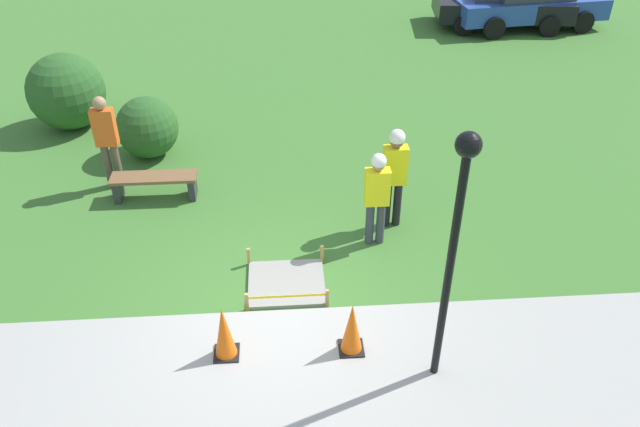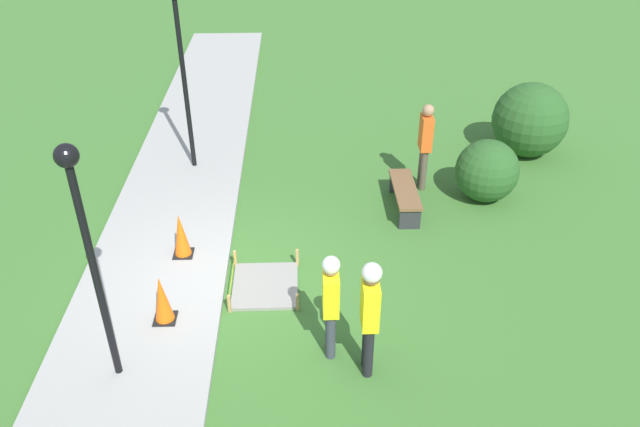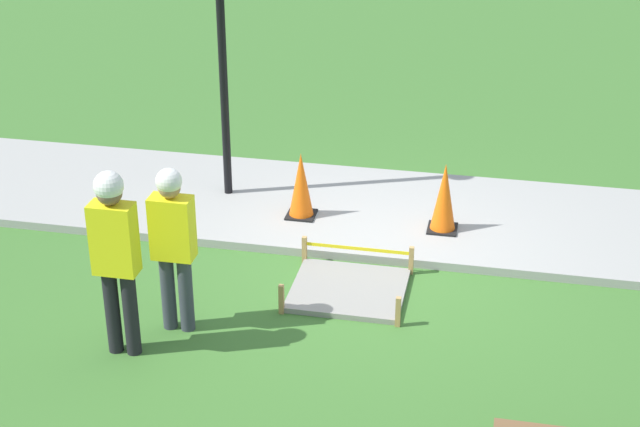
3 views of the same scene
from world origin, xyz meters
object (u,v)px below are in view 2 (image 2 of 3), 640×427
(traffic_cone_far_patch, at_px, (162,299))
(worker_supervisor, at_px, (331,298))
(bystander_in_orange_shirt, at_px, (425,141))
(lamppost_far, at_px, (181,53))
(park_bench, at_px, (405,194))
(lamppost_near, at_px, (85,233))
(traffic_cone_near_patch, at_px, (181,235))
(worker_assistant, at_px, (370,309))

(traffic_cone_far_patch, bearing_deg, worker_supervisor, 74.90)
(bystander_in_orange_shirt, bearing_deg, lamppost_far, -101.34)
(traffic_cone_far_patch, relative_size, park_bench, 0.51)
(lamppost_far, bearing_deg, bystander_in_orange_shirt, 78.66)
(traffic_cone_far_patch, relative_size, worker_supervisor, 0.47)
(bystander_in_orange_shirt, bearing_deg, lamppost_near, -45.04)
(traffic_cone_far_patch, height_order, lamppost_far, lamppost_far)
(traffic_cone_near_patch, xyz_separation_m, lamppost_near, (2.71, -0.49, 1.90))
(worker_assistant, height_order, lamppost_near, lamppost_near)
(worker_assistant, height_order, bystander_in_orange_shirt, worker_assistant)
(traffic_cone_far_patch, distance_m, bystander_in_orange_shirt, 6.16)
(traffic_cone_far_patch, bearing_deg, lamppost_far, -177.40)
(traffic_cone_near_patch, xyz_separation_m, worker_supervisor, (2.34, 2.45, 0.50))
(worker_supervisor, xyz_separation_m, bystander_in_orange_shirt, (-4.71, 2.14, 0.06))
(worker_supervisor, xyz_separation_m, lamppost_near, (0.37, -2.94, 1.41))
(traffic_cone_near_patch, bearing_deg, worker_supervisor, 46.30)
(worker_supervisor, bearing_deg, worker_assistant, 53.64)
(park_bench, relative_size, worker_assistant, 0.85)
(traffic_cone_near_patch, height_order, lamppost_far, lamppost_far)
(park_bench, distance_m, worker_supervisor, 4.26)
(traffic_cone_near_patch, relative_size, lamppost_near, 0.24)
(worker_assistant, xyz_separation_m, bystander_in_orange_shirt, (-5.07, 1.64, -0.06))
(lamppost_far, bearing_deg, lamppost_near, -2.19)
(traffic_cone_near_patch, xyz_separation_m, traffic_cone_far_patch, (1.67, -0.03, -0.01))
(bystander_in_orange_shirt, relative_size, lamppost_near, 0.53)
(traffic_cone_near_patch, xyz_separation_m, worker_assistant, (2.71, 2.95, 0.61))
(traffic_cone_near_patch, distance_m, lamppost_far, 3.95)
(traffic_cone_far_patch, xyz_separation_m, bystander_in_orange_shirt, (-4.04, 4.62, 0.56))
(park_bench, distance_m, lamppost_near, 6.58)
(park_bench, xyz_separation_m, bystander_in_orange_shirt, (-0.84, 0.49, 0.73))
(bystander_in_orange_shirt, bearing_deg, traffic_cone_far_patch, -48.85)
(park_bench, bearing_deg, worker_supervisor, -23.10)
(worker_assistant, bearing_deg, park_bench, 164.73)
(worker_assistant, xyz_separation_m, lamppost_near, (0.00, -3.43, 1.29))
(lamppost_far, bearing_deg, traffic_cone_near_patch, 4.37)
(traffic_cone_near_patch, height_order, worker_supervisor, worker_supervisor)
(traffic_cone_near_patch, relative_size, lamppost_far, 0.21)
(traffic_cone_far_patch, bearing_deg, traffic_cone_near_patch, 179.07)
(lamppost_far, bearing_deg, worker_supervisor, 25.50)
(park_bench, distance_m, worker_assistant, 4.46)
(worker_supervisor, distance_m, lamppost_far, 6.49)
(traffic_cone_near_patch, height_order, park_bench, traffic_cone_near_patch)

